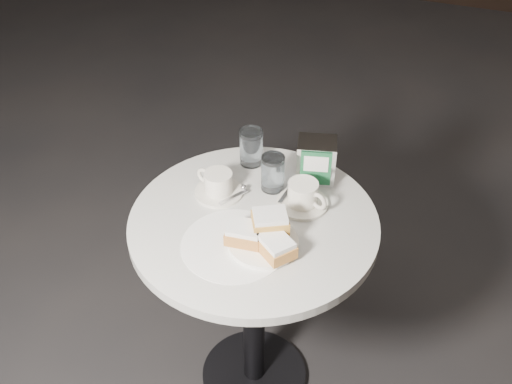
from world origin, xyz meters
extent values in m
plane|color=black|center=(0.00, 0.00, 0.00)|extent=(7.00, 7.00, 0.00)
cylinder|color=black|center=(0.00, 0.00, 0.01)|extent=(0.36, 0.36, 0.03)
cylinder|color=black|center=(0.00, 0.00, 0.36)|extent=(0.07, 0.07, 0.70)
cylinder|color=silver|center=(0.00, 0.00, 0.73)|extent=(0.70, 0.70, 0.03)
cylinder|color=white|center=(-0.02, -0.11, 0.75)|extent=(0.36, 0.36, 0.00)
cylinder|color=white|center=(0.06, -0.09, 0.75)|extent=(0.23, 0.23, 0.01)
cube|color=#BB7A39|center=(0.01, -0.10, 0.78)|extent=(0.10, 0.08, 0.03)
cube|color=white|center=(0.01, -0.10, 0.80)|extent=(0.09, 0.07, 0.01)
cube|color=#D28B40|center=(0.10, -0.11, 0.78)|extent=(0.12, 0.12, 0.03)
cube|color=white|center=(0.10, -0.11, 0.80)|extent=(0.11, 0.11, 0.01)
cube|color=gold|center=(0.07, -0.06, 0.81)|extent=(0.12, 0.11, 0.03)
cube|color=white|center=(0.07, -0.06, 0.83)|extent=(0.11, 0.10, 0.01)
cylinder|color=silver|center=(-0.13, 0.08, 0.75)|extent=(0.18, 0.18, 0.01)
cylinder|color=silver|center=(-0.13, 0.08, 0.79)|extent=(0.10, 0.10, 0.06)
cylinder|color=#906B4E|center=(-0.13, 0.08, 0.81)|extent=(0.09, 0.09, 0.00)
torus|color=beige|center=(-0.19, 0.09, 0.79)|extent=(0.05, 0.03, 0.05)
cube|color=silver|center=(-0.08, 0.06, 0.76)|extent=(0.06, 0.09, 0.00)
sphere|color=silver|center=(-0.07, 0.11, 0.76)|extent=(0.02, 0.02, 0.02)
cylinder|color=silver|center=(0.11, 0.11, 0.75)|extent=(0.19, 0.19, 0.01)
cylinder|color=white|center=(0.11, 0.11, 0.79)|extent=(0.11, 0.11, 0.07)
cylinder|color=#846148|center=(0.11, 0.11, 0.82)|extent=(0.10, 0.10, 0.00)
torus|color=beige|center=(0.16, 0.09, 0.79)|extent=(0.05, 0.03, 0.05)
cube|color=#B5B5BA|center=(0.06, 0.13, 0.76)|extent=(0.03, 0.10, 0.00)
sphere|color=#B3B3B8|center=(0.08, 0.18, 0.76)|extent=(0.02, 0.02, 0.02)
cylinder|color=white|center=(-0.10, 0.25, 0.80)|extent=(0.09, 0.09, 0.12)
cylinder|color=silver|center=(-0.10, 0.25, 0.80)|extent=(0.08, 0.08, 0.10)
cylinder|color=white|center=(0.01, 0.15, 0.80)|extent=(0.09, 0.09, 0.11)
cylinder|color=silver|center=(0.01, 0.15, 0.80)|extent=(0.08, 0.08, 0.09)
cube|color=silver|center=(0.11, 0.24, 0.81)|extent=(0.13, 0.11, 0.13)
cube|color=#1B5F36|center=(0.12, 0.19, 0.82)|extent=(0.09, 0.02, 0.11)
cube|color=white|center=(0.12, 0.19, 0.83)|extent=(0.07, 0.02, 0.05)
camera|label=1|loc=(0.45, -1.25, 1.94)|focal=45.00mm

